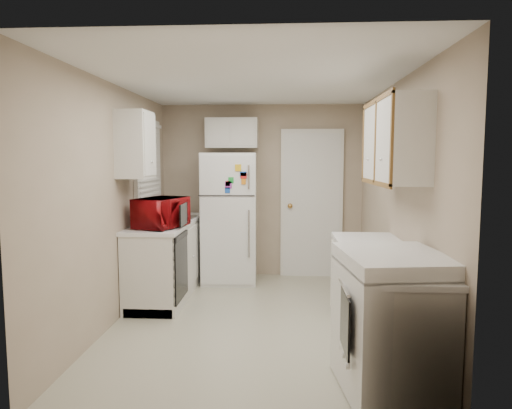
{
  "coord_description": "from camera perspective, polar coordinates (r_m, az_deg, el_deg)",
  "views": [
    {
      "loc": [
        0.29,
        -4.51,
        1.66
      ],
      "look_at": [
        0.0,
        0.5,
        1.15
      ],
      "focal_mm": 32.0,
      "sensor_mm": 36.0,
      "label": 1
    }
  ],
  "objects": [
    {
      "name": "floor",
      "position": [
        4.81,
        -0.35,
        -14.38
      ],
      "size": [
        3.8,
        3.8,
        0.0
      ],
      "primitive_type": "plane",
      "color": "beige",
      "rests_on": "ground"
    },
    {
      "name": "ceiling",
      "position": [
        4.57,
        -0.37,
        15.12
      ],
      "size": [
        3.8,
        3.8,
        0.0
      ],
      "primitive_type": "plane",
      "color": "white",
      "rests_on": "floor"
    },
    {
      "name": "wall_left",
      "position": [
        4.83,
        -17.17,
        0.09
      ],
      "size": [
        3.8,
        3.8,
        0.0
      ],
      "primitive_type": "plane",
      "color": "tan",
      "rests_on": "floor"
    },
    {
      "name": "wall_right",
      "position": [
        4.66,
        17.07,
        -0.11
      ],
      "size": [
        3.8,
        3.8,
        0.0
      ],
      "primitive_type": "plane",
      "color": "tan",
      "rests_on": "floor"
    },
    {
      "name": "wall_back",
      "position": [
        6.43,
        0.71,
        1.71
      ],
      "size": [
        2.8,
        2.8,
        0.0
      ],
      "primitive_type": "plane",
      "color": "tan",
      "rests_on": "floor"
    },
    {
      "name": "wall_front",
      "position": [
        2.66,
        -2.96,
        -4.16
      ],
      "size": [
        2.8,
        2.8,
        0.0
      ],
      "primitive_type": "plane",
      "color": "tan",
      "rests_on": "floor"
    },
    {
      "name": "left_counter",
      "position": [
        5.71,
        -10.93,
        -6.53
      ],
      "size": [
        0.6,
        1.8,
        0.9
      ],
      "primitive_type": "cube",
      "color": "silver",
      "rests_on": "floor"
    },
    {
      "name": "dishwasher",
      "position": [
        5.07,
        -9.4,
        -7.62
      ],
      "size": [
        0.03,
        0.58,
        0.72
      ],
      "primitive_type": "cube",
      "color": "black",
      "rests_on": "floor"
    },
    {
      "name": "sink",
      "position": [
        5.78,
        -10.64,
        -2.25
      ],
      "size": [
        0.54,
        0.74,
        0.16
      ],
      "primitive_type": "cube",
      "color": "gray",
      "rests_on": "left_counter"
    },
    {
      "name": "microwave",
      "position": [
        5.12,
        -11.74,
        -1.16
      ],
      "size": [
        0.66,
        0.49,
        0.39
      ],
      "primitive_type": "imported",
      "rotation": [
        0.0,
        0.0,
        1.27
      ],
      "color": "maroon",
      "rests_on": "left_counter"
    },
    {
      "name": "soap_bottle",
      "position": [
        6.22,
        -9.84,
        -0.37
      ],
      "size": [
        0.11,
        0.12,
        0.2
      ],
      "primitive_type": "imported",
      "rotation": [
        0.0,
        0.0,
        0.33
      ],
      "color": "white",
      "rests_on": "left_counter"
    },
    {
      "name": "window_blinds",
      "position": [
        5.79,
        -13.29,
        5.06
      ],
      "size": [
        0.1,
        0.98,
        1.08
      ],
      "primitive_type": "cube",
      "color": "silver",
      "rests_on": "wall_left"
    },
    {
      "name": "upper_cabinet_left",
      "position": [
        4.97,
        -14.85,
        7.23
      ],
      "size": [
        0.3,
        0.45,
        0.7
      ],
      "primitive_type": "cube",
      "color": "silver",
      "rests_on": "wall_left"
    },
    {
      "name": "refrigerator",
      "position": [
        6.14,
        -3.31,
        -1.65
      ],
      "size": [
        0.74,
        0.72,
        1.73
      ],
      "primitive_type": "cube",
      "rotation": [
        0.0,
        0.0,
        0.04
      ],
      "color": "white",
      "rests_on": "floor"
    },
    {
      "name": "cabinet_over_fridge",
      "position": [
        6.3,
        -3.02,
        8.89
      ],
      "size": [
        0.7,
        0.3,
        0.4
      ],
      "primitive_type": "cube",
      "color": "silver",
      "rests_on": "wall_back"
    },
    {
      "name": "interior_door",
      "position": [
        6.41,
        6.96,
        0.04
      ],
      "size": [
        0.86,
        0.06,
        2.08
      ],
      "primitive_type": "cube",
      "color": "white",
      "rests_on": "floor"
    },
    {
      "name": "right_counter",
      "position": [
        3.98,
        15.25,
        -12.09
      ],
      "size": [
        0.6,
        2.0,
        0.9
      ],
      "primitive_type": "cube",
      "color": "silver",
      "rests_on": "floor"
    },
    {
      "name": "stove",
      "position": [
        3.44,
        16.65,
        -13.97
      ],
      "size": [
        0.78,
        0.92,
        1.02
      ],
      "primitive_type": "cube",
      "rotation": [
        0.0,
        0.0,
        0.13
      ],
      "color": "white",
      "rests_on": "floor"
    },
    {
      "name": "upper_cabinet_right",
      "position": [
        4.12,
        16.94,
        7.5
      ],
      "size": [
        0.3,
        1.2,
        0.7
      ],
      "primitive_type": "cube",
      "color": "silver",
      "rests_on": "wall_right"
    }
  ]
}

